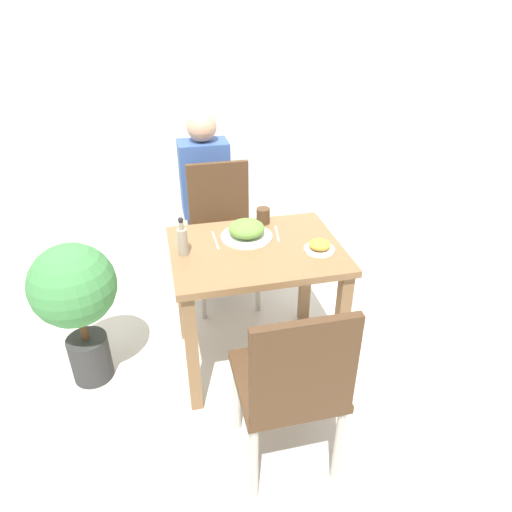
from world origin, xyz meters
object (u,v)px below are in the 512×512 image
chair_near (293,382)px  person_figure (206,195)px  sauce_bottle (183,240)px  drink_cup (263,216)px  chair_far (222,226)px  side_plate (320,246)px  potted_plant_left (75,296)px  food_plate (247,230)px

chair_near → person_figure: person_figure is taller
chair_near → sauce_bottle: sauce_bottle is taller
drink_cup → sauce_bottle: (-0.46, -0.24, 0.03)m
chair_far → person_figure: 0.41m
chair_far → drink_cup: (0.17, -0.43, 0.26)m
side_plate → person_figure: 1.28m
chair_near → potted_plant_left: bearing=-41.1°
chair_near → chair_far: 1.42m
chair_far → potted_plant_left: size_ratio=1.12×
chair_near → chair_far: same height
sauce_bottle → potted_plant_left: 0.62m
side_plate → potted_plant_left: (-1.21, 0.16, -0.22)m
food_plate → drink_cup: size_ratio=3.13×
side_plate → sauce_bottle: size_ratio=0.78×
chair_near → person_figure: (-0.10, 1.81, 0.06)m
chair_far → sauce_bottle: (-0.30, -0.68, 0.29)m
chair_near → drink_cup: (0.12, 0.98, 0.26)m
potted_plant_left → sauce_bottle: bearing=-4.4°
chair_far → potted_plant_left: (-0.85, -0.64, 0.02)m
chair_far → food_plate: bearing=-85.9°
drink_cup → potted_plant_left: drink_cup is taller
chair_far → side_plate: 0.91m
side_plate → chair_near: bearing=-117.3°
chair_far → person_figure: size_ratio=0.78×
chair_near → side_plate: 0.73m
sauce_bottle → person_figure: (0.24, 1.08, -0.23)m
food_plate → person_figure: person_figure is taller
potted_plant_left → person_figure: 1.31m
potted_plant_left → chair_near: bearing=-41.1°
chair_far → drink_cup: bearing=-68.9°
drink_cup → side_plate: bearing=-61.5°
chair_far → side_plate: chair_far is taller
chair_far → sauce_bottle: size_ratio=4.61×
drink_cup → potted_plant_left: (-1.01, -0.20, -0.24)m
side_plate → sauce_bottle: 0.67m
food_plate → side_plate: bearing=-33.9°
chair_near → potted_plant_left: chair_near is taller
chair_near → side_plate: size_ratio=5.93×
chair_near → side_plate: (0.32, 0.62, 0.24)m
food_plate → chair_far: bearing=94.1°
drink_cup → food_plate: bearing=-130.5°
drink_cup → sauce_bottle: size_ratio=0.44×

